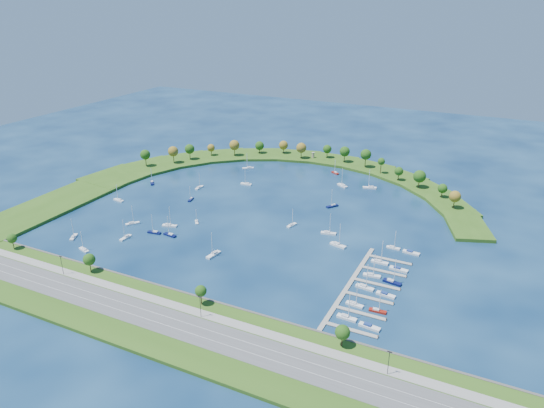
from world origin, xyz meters
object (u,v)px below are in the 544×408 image
at_px(harbor_tower, 313,155).
at_px(docked_boat_5, 386,295).
at_px(moored_boat_5, 84,249).
at_px(moored_boat_18, 248,168).
at_px(moored_boat_1, 197,222).
at_px(moored_boat_8, 152,182).
at_px(moored_boat_2, 342,185).
at_px(docked_boat_4, 365,287).
at_px(moored_boat_15, 328,233).
at_px(docked_boat_7, 392,282).
at_px(moored_boat_11, 74,237).
at_px(moored_boat_13, 154,232).
at_px(moored_boat_7, 191,199).
at_px(moored_boat_3, 214,254).
at_px(moored_boat_17, 126,237).
at_px(docked_boat_11, 411,252).
at_px(moored_boat_9, 169,225).
at_px(moored_boat_10, 335,172).
at_px(moored_boat_19, 370,187).
at_px(docked_boat_6, 372,275).
at_px(docked_boat_2, 355,304).
at_px(docked_boat_3, 378,310).
at_px(moored_boat_12, 292,225).
at_px(moored_boat_14, 246,184).
at_px(docked_boat_1, 369,327).
at_px(moored_boat_6, 332,206).
at_px(moored_boat_16, 132,223).
at_px(moored_boat_20, 338,245).
at_px(moored_boat_0, 119,200).
at_px(docked_boat_8, 380,262).
at_px(docked_boat_0, 347,317).
at_px(docked_boat_9, 398,269).
at_px(moored_boat_4, 199,187).

relative_size(harbor_tower, docked_boat_5, 0.51).
distance_m(moored_boat_5, moored_boat_18, 160.92).
xyz_separation_m(moored_boat_1, moored_boat_8, (-67.71, 42.94, 0.07)).
relative_size(moored_boat_2, docked_boat_4, 1.02).
height_order(moored_boat_15, docked_boat_7, docked_boat_7).
xyz_separation_m(moored_boat_11, moored_boat_15, (128.57, 68.43, 0.04)).
bearing_deg(moored_boat_13, moored_boat_7, -87.28).
height_order(moored_boat_1, moored_boat_3, moored_boat_3).
distance_m(moored_boat_7, moored_boat_17, 64.28).
relative_size(moored_boat_15, docked_boat_11, 1.42).
bearing_deg(harbor_tower, moored_boat_8, -129.11).
bearing_deg(moored_boat_9, moored_boat_10, 49.88).
distance_m(moored_boat_2, moored_boat_19, 19.36).
relative_size(moored_boat_5, docked_boat_6, 0.88).
height_order(docked_boat_2, docked_boat_3, docked_boat_2).
bearing_deg(docked_boat_6, moored_boat_18, 132.04).
distance_m(moored_boat_12, docked_boat_11, 71.50).
relative_size(moored_boat_12, moored_boat_14, 0.89).
distance_m(moored_boat_5, docked_boat_1, 157.76).
relative_size(moored_boat_6, moored_boat_16, 1.02).
bearing_deg(moored_boat_20, moored_boat_7, -176.55).
bearing_deg(moored_boat_3, docked_boat_4, 100.70).
bearing_deg(docked_boat_3, moored_boat_10, 112.35).
height_order(moored_boat_5, moored_boat_9, moored_boat_9).
xyz_separation_m(moored_boat_10, moored_boat_17, (-69.39, -158.54, 0.03)).
relative_size(docked_boat_1, docked_boat_3, 0.83).
bearing_deg(moored_boat_13, moored_boat_18, -95.28).
distance_m(moored_boat_8, docked_boat_6, 189.64).
bearing_deg(moored_boat_0, moored_boat_12, -165.55).
height_order(moored_boat_3, docked_boat_7, moored_boat_3).
xyz_separation_m(moored_boat_1, moored_boat_14, (-4.58, 70.96, 0.08)).
height_order(docked_boat_2, docked_boat_4, docked_boat_4).
bearing_deg(docked_boat_4, docked_boat_7, 51.28).
bearing_deg(moored_boat_9, docked_boat_2, -31.37).
relative_size(moored_boat_10, moored_boat_16, 0.90).
distance_m(moored_boat_1, docked_boat_1, 135.39).
bearing_deg(docked_boat_7, docked_boat_8, 131.52).
bearing_deg(moored_boat_3, docked_boat_6, 109.12).
distance_m(harbor_tower, moored_boat_10, 37.28).
height_order(docked_boat_6, docked_boat_11, docked_boat_6).
xyz_separation_m(moored_boat_15, docked_boat_0, (35.59, -74.40, -0.00)).
distance_m(moored_boat_7, docked_boat_4, 147.79).
xyz_separation_m(moored_boat_19, docked_boat_9, (45.07, -106.21, -0.28)).
distance_m(moored_boat_6, docked_boat_6, 88.31).
height_order(moored_boat_5, docked_boat_8, docked_boat_8).
xyz_separation_m(moored_boat_14, moored_boat_15, (81.82, -50.60, 0.02)).
bearing_deg(docked_boat_0, moored_boat_0, 164.71).
relative_size(moored_boat_6, docked_boat_4, 0.94).
distance_m(moored_boat_6, moored_boat_8, 134.36).
xyz_separation_m(harbor_tower, moored_boat_4, (-48.36, -97.22, -3.47)).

